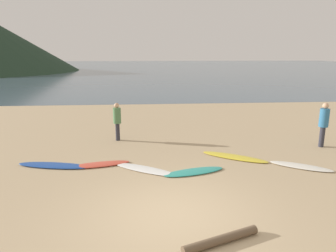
% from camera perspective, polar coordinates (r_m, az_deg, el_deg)
% --- Properties ---
extents(ground_plane, '(120.00, 120.00, 0.20)m').
position_cam_1_polar(ground_plane, '(16.73, -2.52, 0.74)').
color(ground_plane, tan).
rests_on(ground_plane, ground).
extents(ocean_water, '(140.00, 100.00, 0.01)m').
position_cam_1_polar(ocean_water, '(71.64, -4.19, 10.70)').
color(ocean_water, '#475B6B').
rests_on(ocean_water, ground).
extents(surfboard_0, '(2.49, 1.04, 0.08)m').
position_cam_1_polar(surfboard_0, '(10.72, -20.33, -6.84)').
color(surfboard_0, '#1E479E').
rests_on(surfboard_0, ground).
extents(surfboard_1, '(2.04, 0.91, 0.07)m').
position_cam_1_polar(surfboard_1, '(10.38, -12.57, -6.95)').
color(surfboard_1, '#D84C38').
rests_on(surfboard_1, ground).
extents(surfboard_2, '(2.19, 1.64, 0.06)m').
position_cam_1_polar(surfboard_2, '(9.78, -4.22, -7.99)').
color(surfboard_2, white).
rests_on(surfboard_2, ground).
extents(surfboard_3, '(2.04, 1.05, 0.06)m').
position_cam_1_polar(surfboard_3, '(9.61, 4.80, -8.40)').
color(surfboard_3, teal).
rests_on(surfboard_3, ground).
extents(surfboard_4, '(2.25, 1.74, 0.07)m').
position_cam_1_polar(surfboard_4, '(11.08, 12.19, -5.61)').
color(surfboard_4, yellow).
rests_on(surfboard_4, ground).
extents(surfboard_5, '(1.89, 1.45, 0.07)m').
position_cam_1_polar(surfboard_5, '(10.86, 23.37, -6.85)').
color(surfboard_5, silver).
rests_on(surfboard_5, ground).
extents(person_0, '(0.35, 0.35, 1.74)m').
position_cam_1_polar(person_0, '(13.25, 26.85, 0.80)').
color(person_0, '#2D2D38').
rests_on(person_0, ground).
extents(person_1, '(0.32, 0.32, 1.58)m').
position_cam_1_polar(person_1, '(12.89, -9.38, 1.38)').
color(person_1, '#2D2D38').
rests_on(person_1, ground).
extents(driftwood_log, '(1.62, 0.76, 0.18)m').
position_cam_1_polar(driftwood_log, '(6.43, 9.78, -19.98)').
color(driftwood_log, brown).
rests_on(driftwood_log, ground).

